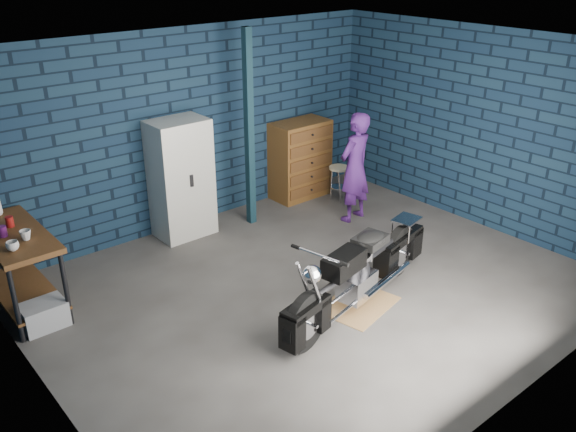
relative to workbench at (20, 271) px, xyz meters
name	(u,v)px	position (x,y,z in m)	size (l,w,h in m)	color
ground	(314,289)	(2.68, -1.75, -0.46)	(6.00, 6.00, 0.00)	#53504D
room_walls	(284,119)	(2.68, -1.20, 1.45)	(6.02, 5.01, 2.71)	#102237
support_post	(249,131)	(3.23, 0.20, 0.90)	(0.10, 0.10, 2.70)	#102934
workbench	(20,271)	(0.00, 0.00, 0.00)	(0.60, 1.40, 0.91)	brown
drip_mat	(358,305)	(2.83, -2.31, -0.45)	(0.83, 0.62, 0.01)	olive
motorcycle	(360,266)	(2.83, -2.31, 0.03)	(2.21, 0.60, 0.97)	black
person	(355,167)	(4.42, -0.65, 0.33)	(0.57, 0.38, 1.57)	#441B67
storage_bin	(44,315)	(0.02, -0.50, -0.32)	(0.45, 0.32, 0.28)	#96989F
locker	(181,179)	(2.30, 0.48, 0.35)	(0.75, 0.53, 1.60)	silver
tool_chest	(301,160)	(4.40, 0.48, 0.14)	(0.90, 0.50, 1.20)	brown
shop_stool	(338,184)	(4.74, -0.02, -0.18)	(0.30, 0.30, 0.55)	beige
cup_a	(13,246)	(-0.12, -0.42, 0.50)	(0.12, 0.12, 0.10)	beige
cup_b	(26,235)	(0.06, -0.26, 0.51)	(0.11, 0.11, 0.11)	beige
mug_purple	(3,231)	(-0.10, -0.04, 0.51)	(0.08, 0.08, 0.11)	#601966
mug_red	(10,222)	(0.03, 0.16, 0.51)	(0.08, 0.08, 0.11)	maroon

